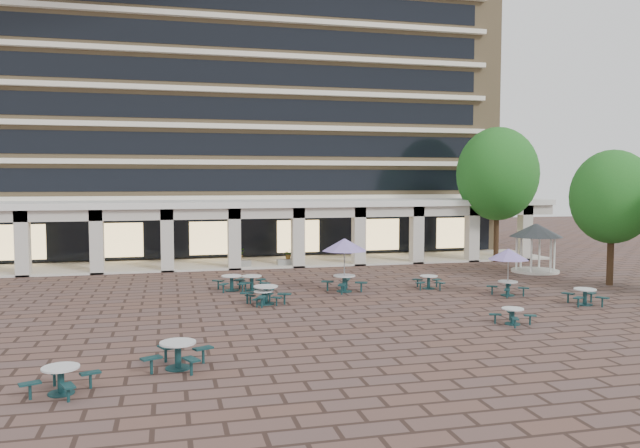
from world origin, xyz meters
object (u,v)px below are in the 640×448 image
(gazebo, at_px, (536,236))
(picnic_table_0, at_px, (61,378))
(picnic_table_2, at_px, (513,315))
(picnic_table_1, at_px, (178,353))
(planter_left, at_px, (240,260))
(planter_right, at_px, (288,260))

(gazebo, bearing_deg, picnic_table_0, -146.14)
(picnic_table_0, distance_m, picnic_table_2, 16.88)
(picnic_table_1, height_order, planter_left, planter_left)
(picnic_table_2, bearing_deg, planter_right, 84.31)
(picnic_table_0, bearing_deg, picnic_table_1, 50.06)
(picnic_table_1, height_order, picnic_table_2, picnic_table_1)
(picnic_table_0, height_order, planter_left, planter_left)
(picnic_table_0, distance_m, gazebo, 30.59)
(picnic_table_0, bearing_deg, planter_left, 95.46)
(planter_left, bearing_deg, gazebo, -19.04)
(picnic_table_0, relative_size, planter_left, 1.37)
(picnic_table_0, bearing_deg, gazebo, 57.02)
(picnic_table_2, xyz_separation_m, gazebo, (9.07, 12.54, 1.91))
(picnic_table_0, height_order, planter_right, planter_right)
(picnic_table_0, distance_m, planter_right, 25.54)
(planter_right, bearing_deg, picnic_table_2, -73.35)
(picnic_table_2, bearing_deg, picnic_table_1, 170.03)
(planter_left, bearing_deg, picnic_table_1, -101.21)
(picnic_table_2, relative_size, planter_left, 1.19)
(gazebo, height_order, planter_left, gazebo)
(picnic_table_0, height_order, gazebo, gazebo)
(gazebo, bearing_deg, picnic_table_2, -125.88)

